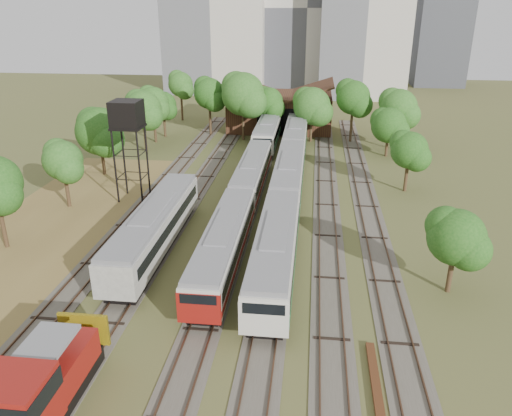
# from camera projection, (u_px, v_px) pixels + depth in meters

# --- Properties ---
(ground) EXTENTS (240.00, 240.00, 0.00)m
(ground) POSITION_uv_depth(u_px,v_px,m) (224.00, 367.00, 27.61)
(ground) COLOR #475123
(ground) RESTS_ON ground
(dry_grass_patch) EXTENTS (14.00, 60.00, 0.04)m
(dry_grass_patch) POSITION_uv_depth(u_px,v_px,m) (3.00, 276.00, 36.89)
(dry_grass_patch) COLOR brown
(dry_grass_patch) RESTS_ON ground
(tracks) EXTENTS (24.60, 80.00, 0.19)m
(tracks) POSITION_uv_depth(u_px,v_px,m) (260.00, 202.00, 50.65)
(tracks) COLOR #4C473D
(tracks) RESTS_ON ground
(railcar_red_set) EXTENTS (2.71, 34.58, 3.34)m
(railcar_red_set) POSITION_uv_depth(u_px,v_px,m) (240.00, 203.00, 45.63)
(railcar_red_set) COLOR black
(railcar_red_set) RESTS_ON ground
(railcar_green_set) EXTENTS (2.95, 52.08, 3.65)m
(railcar_green_set) POSITION_uv_depth(u_px,v_px,m) (289.00, 176.00, 52.37)
(railcar_green_set) COLOR black
(railcar_green_set) RESTS_ON ground
(railcar_rear) EXTENTS (2.93, 16.08, 3.62)m
(railcar_rear) POSITION_uv_depth(u_px,v_px,m) (268.00, 132.00, 70.63)
(railcar_rear) COLOR black
(railcar_rear) RESTS_ON ground
(shunter_locomotive) EXTENTS (2.93, 8.10, 3.84)m
(shunter_locomotive) POSITION_uv_depth(u_px,v_px,m) (39.00, 388.00, 23.52)
(shunter_locomotive) COLOR black
(shunter_locomotive) RESTS_ON ground
(old_grey_coach) EXTENTS (2.94, 18.00, 3.63)m
(old_grey_coach) POSITION_uv_depth(u_px,v_px,m) (155.00, 227.00, 40.19)
(old_grey_coach) COLOR black
(old_grey_coach) RESTS_ON ground
(water_tower) EXTENTS (2.91, 2.91, 10.08)m
(water_tower) POSITION_uv_depth(u_px,v_px,m) (127.00, 117.00, 48.53)
(water_tower) COLOR black
(water_tower) RESTS_ON ground
(rail_pile_far) EXTENTS (0.47, 7.55, 0.25)m
(rail_pile_far) POSITION_uv_depth(u_px,v_px,m) (377.00, 390.00, 25.84)
(rail_pile_far) COLOR #532D17
(rail_pile_far) RESTS_ON ground
(maintenance_shed) EXTENTS (16.45, 11.55, 7.58)m
(maintenance_shed) POSITION_uv_depth(u_px,v_px,m) (281.00, 110.00, 79.92)
(maintenance_shed) COLOR #391E14
(maintenance_shed) RESTS_ON ground
(tree_band_left) EXTENTS (7.93, 73.11, 8.21)m
(tree_band_left) POSITION_uv_depth(u_px,v_px,m) (89.00, 138.00, 53.76)
(tree_band_left) COLOR #382616
(tree_band_left) RESTS_ON ground
(tree_band_far) EXTENTS (38.82, 10.37, 9.81)m
(tree_band_far) POSITION_uv_depth(u_px,v_px,m) (279.00, 100.00, 71.30)
(tree_band_far) COLOR #382616
(tree_band_far) RESTS_ON ground
(tree_band_right) EXTENTS (4.59, 38.07, 6.49)m
(tree_band_right) POSITION_uv_depth(u_px,v_px,m) (406.00, 152.00, 52.49)
(tree_band_right) COLOR #382616
(tree_band_right) RESTS_ON ground
(tower_centre) EXTENTS (20.00, 18.00, 36.00)m
(tower_centre) POSITION_uv_depth(u_px,v_px,m) (308.00, 8.00, 112.53)
(tower_centre) COLOR beige
(tower_centre) RESTS_ON ground
(tower_far_right) EXTENTS (12.00, 12.00, 28.00)m
(tower_far_right) POSITION_uv_depth(u_px,v_px,m) (442.00, 25.00, 119.81)
(tower_far_right) COLOR #404248
(tower_far_right) RESTS_ON ground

